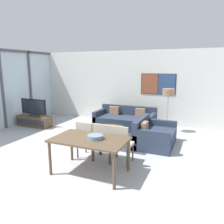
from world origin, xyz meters
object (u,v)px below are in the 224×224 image
(television, at_px, (34,108))
(floor_lamp, at_px, (168,95))
(dining_chair_right, at_px, (121,142))
(fruit_bowl, at_px, (95,137))
(dining_chair_centre, at_px, (104,140))
(sofa_side, at_px, (153,136))
(dining_table, at_px, (90,142))
(coffee_table, at_px, (110,130))
(tv_console, at_px, (35,121))
(sofa_main, at_px, (125,121))
(dining_chair_left, at_px, (87,137))

(television, xyz_separation_m, floor_lamp, (4.66, 1.19, 0.56))
(dining_chair_right, xyz_separation_m, fruit_bowl, (-0.32, -0.62, 0.28))
(television, relative_size, dining_chair_centre, 1.20)
(sofa_side, height_order, floor_lamp, floor_lamp)
(television, distance_m, dining_table, 4.39)
(television, height_order, floor_lamp, floor_lamp)
(floor_lamp, bearing_deg, coffee_table, -135.63)
(dining_chair_right, xyz_separation_m, floor_lamp, (0.55, 2.95, 0.75))
(tv_console, bearing_deg, floor_lamp, 14.36)
(fruit_bowl, bearing_deg, sofa_main, 99.70)
(coffee_table, bearing_deg, dining_chair_right, -58.56)
(television, bearing_deg, dining_chair_left, -28.51)
(sofa_side, height_order, dining_table, sofa_side)
(fruit_bowl, bearing_deg, coffee_table, 105.87)
(coffee_table, xyz_separation_m, dining_table, (0.49, -2.16, 0.40))
(tv_console, relative_size, dining_table, 0.87)
(sofa_main, xyz_separation_m, dining_chair_left, (0.05, -2.91, 0.26))
(sofa_main, distance_m, dining_chair_right, 3.07)
(coffee_table, xyz_separation_m, floor_lamp, (1.47, 1.44, 1.00))
(dining_chair_right, relative_size, floor_lamp, 0.62)
(tv_console, bearing_deg, dining_table, -33.26)
(dining_chair_left, bearing_deg, sofa_main, 91.08)
(sofa_main, bearing_deg, fruit_bowl, -80.30)
(coffee_table, distance_m, dining_chair_right, 1.79)
(television, xyz_separation_m, dining_table, (3.67, -2.41, -0.04))
(coffee_table, bearing_deg, fruit_bowl, -74.13)
(sofa_main, distance_m, dining_chair_centre, 2.96)
(dining_chair_left, height_order, dining_chair_right, same)
(dining_chair_left, xyz_separation_m, dining_chair_centre, (0.43, 0.01, 0.00))
(tv_console, bearing_deg, television, 90.00)
(dining_chair_left, bearing_deg, television, 151.49)
(sofa_main, height_order, dining_table, sofa_main)
(coffee_table, bearing_deg, sofa_side, 0.16)
(sofa_main, height_order, dining_chair_left, dining_chair_left)
(sofa_side, height_order, fruit_bowl, fruit_bowl)
(coffee_table, relative_size, dining_table, 0.59)
(television, relative_size, dining_table, 0.72)
(dining_chair_centre, xyz_separation_m, fruit_bowl, (0.12, -0.63, 0.28))
(television, bearing_deg, tv_console, -90.00)
(sofa_main, xyz_separation_m, dining_table, (0.49, -3.56, 0.41))
(tv_console, relative_size, dining_chair_centre, 1.46)
(television, relative_size, coffee_table, 1.22)
(sofa_main, relative_size, sofa_side, 1.55)
(dining_chair_left, relative_size, dining_chair_right, 1.00)
(television, xyz_separation_m, dining_chair_centre, (3.67, -1.75, -0.19))
(sofa_main, xyz_separation_m, fruit_bowl, (0.60, -3.53, 0.54))
(tv_console, xyz_separation_m, dining_chair_right, (4.10, -1.76, 0.32))
(dining_chair_left, height_order, dining_chair_centre, same)
(coffee_table, xyz_separation_m, dining_chair_centre, (0.49, -1.50, 0.25))
(tv_console, bearing_deg, dining_chair_left, -28.50)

